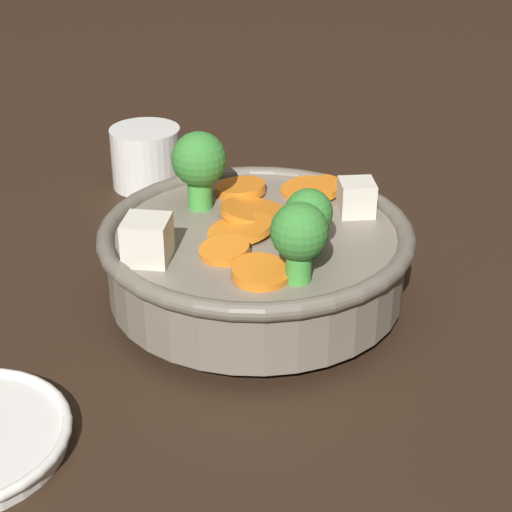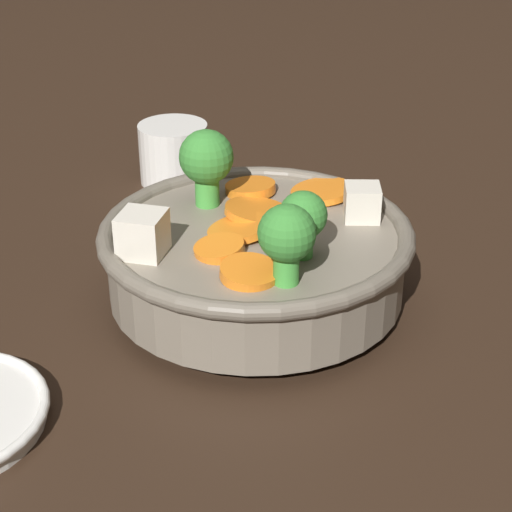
{
  "view_description": "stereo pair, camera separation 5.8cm",
  "coord_description": "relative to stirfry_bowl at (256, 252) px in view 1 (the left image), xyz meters",
  "views": [
    {
      "loc": [
        -0.51,
        0.03,
        0.32
      ],
      "look_at": [
        0.0,
        0.0,
        0.04
      ],
      "focal_mm": 60.0,
      "sensor_mm": 36.0,
      "label": 1
    },
    {
      "loc": [
        -0.51,
        -0.03,
        0.32
      ],
      "look_at": [
        0.0,
        0.0,
        0.04
      ],
      "focal_mm": 60.0,
      "sensor_mm": 36.0,
      "label": 2
    }
  ],
  "objects": [
    {
      "name": "ground_plane",
      "position": [
        0.0,
        -0.0,
        -0.04
      ],
      "size": [
        3.0,
        3.0,
        0.0
      ],
      "primitive_type": "plane",
      "color": "black"
    },
    {
      "name": "tea_cup",
      "position": [
        0.21,
        0.09,
        -0.01
      ],
      "size": [
        0.06,
        0.06,
        0.05
      ],
      "color": "white",
      "rests_on": "ground_plane"
    },
    {
      "name": "stirfry_bowl",
      "position": [
        0.0,
        0.0,
        0.0
      ],
      "size": [
        0.21,
        0.21,
        0.11
      ],
      "color": "slate",
      "rests_on": "ground_plane"
    }
  ]
}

